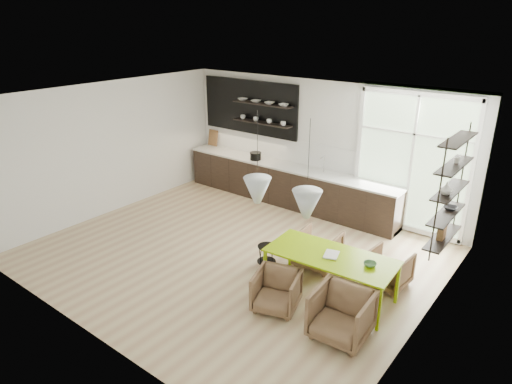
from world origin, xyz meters
name	(u,v)px	position (x,y,z in m)	size (l,w,h in m)	color
room	(294,171)	(0.58, 1.10, 1.46)	(7.02, 6.01, 2.91)	#CDB588
kitchen_run	(284,178)	(-0.69, 2.69, 0.60)	(5.54, 0.69, 2.75)	black
right_shelving	(449,194)	(3.36, 1.17, 1.65)	(0.26, 1.22, 1.90)	black
dining_table	(331,258)	(2.10, -0.12, 0.68)	(2.05, 1.02, 0.73)	#86B304
armchair_back_left	(318,249)	(1.47, 0.59, 0.33)	(0.70, 0.72, 0.65)	brown
armchair_back_right	(388,269)	(2.71, 0.75, 0.30)	(0.65, 0.66, 0.60)	brown
armchair_front_left	(276,291)	(1.63, -0.91, 0.31)	(0.65, 0.67, 0.61)	brown
armchair_front_right	(341,315)	(2.72, -0.90, 0.36)	(0.76, 0.78, 0.71)	brown
wire_stool	(267,253)	(0.79, -0.02, 0.27)	(0.34, 0.34, 0.43)	black
table_book	(324,254)	(2.00, -0.16, 0.74)	(0.22, 0.29, 0.03)	white
table_bowl	(370,264)	(2.72, -0.06, 0.76)	(0.19, 0.19, 0.06)	#4A7448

